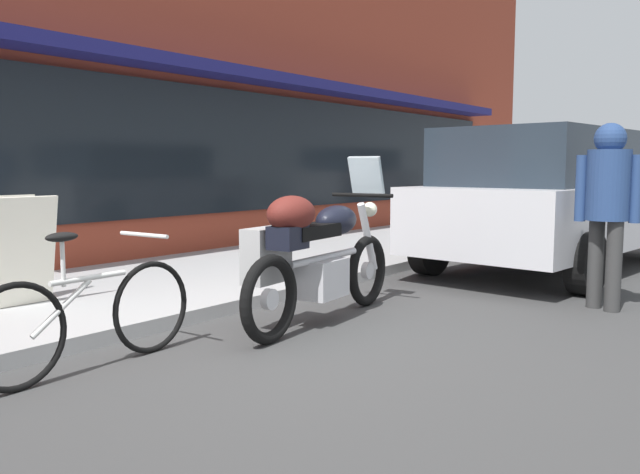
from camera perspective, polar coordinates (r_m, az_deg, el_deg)
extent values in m
plane|color=#3D3D3D|center=(4.88, -2.62, -9.50)|extent=(80.00, 80.00, 0.00)
cube|color=maroon|center=(11.71, -1.67, 18.69)|extent=(18.58, 0.35, 7.73)
cube|color=black|center=(11.31, -0.82, 7.31)|extent=(13.00, 0.06, 1.80)
cube|color=navy|center=(11.25, 0.08, 12.94)|extent=(13.00, 0.60, 0.16)
cube|color=#A6A6A6|center=(13.83, 13.48, 0.75)|extent=(30.00, 2.91, 0.12)
torus|color=black|center=(6.22, 4.15, -2.93)|extent=(0.68, 0.16, 0.67)
cylinder|color=silver|center=(6.22, 4.15, -2.93)|extent=(0.17, 0.08, 0.16)
torus|color=black|center=(4.89, -4.42, -5.44)|extent=(0.68, 0.16, 0.67)
cylinder|color=silver|center=(4.89, -4.42, -5.44)|extent=(0.17, 0.08, 0.16)
cube|color=silver|center=(5.49, 0.12, -3.61)|extent=(0.47, 0.34, 0.32)
cylinder|color=silver|center=(5.50, 0.39, -1.79)|extent=(1.03, 0.17, 0.06)
ellipsoid|color=black|center=(5.64, 1.44, 1.47)|extent=(0.55, 0.33, 0.26)
cube|color=black|center=(5.29, -0.83, 0.50)|extent=(0.62, 0.30, 0.11)
cube|color=black|center=(5.02, -2.83, -0.04)|extent=(0.30, 0.25, 0.18)
cylinder|color=silver|center=(6.18, 4.18, -0.01)|extent=(0.35, 0.11, 0.67)
cylinder|color=black|center=(6.04, 3.69, 3.67)|extent=(0.10, 0.62, 0.04)
cube|color=silver|center=(6.11, 4.05, 5.38)|extent=(0.18, 0.33, 0.35)
sphere|color=#EAEACC|center=(6.19, 4.36, 2.42)|extent=(0.14, 0.14, 0.14)
cube|color=#A9A9A9|center=(5.21, -4.70, -1.59)|extent=(0.46, 0.25, 0.44)
cube|color=black|center=(5.29, -5.59, -1.49)|extent=(0.37, 0.06, 0.03)
ellipsoid|color=#591E19|center=(5.04, -2.52, 2.05)|extent=(0.51, 0.37, 0.28)
torus|color=black|center=(4.80, -14.49, -5.95)|extent=(0.66, 0.06, 0.66)
torus|color=black|center=(4.24, -24.97, -7.92)|extent=(0.66, 0.06, 0.66)
cylinder|color=silver|center=(4.45, -19.52, -3.38)|extent=(0.55, 0.06, 0.04)
cylinder|color=silver|center=(4.36, -21.61, -5.77)|extent=(0.43, 0.05, 0.32)
cylinder|color=silver|center=(4.33, -21.53, -2.10)|extent=(0.03, 0.03, 0.30)
ellipsoid|color=black|center=(4.31, -21.61, 0.00)|extent=(0.22, 0.11, 0.06)
cylinder|color=silver|center=(4.69, -15.13, 0.19)|extent=(0.05, 0.48, 0.03)
cube|color=silver|center=(9.00, 20.21, 1.90)|extent=(4.93, 2.35, 0.76)
cube|color=#232D38|center=(8.72, 19.65, 6.50)|extent=(3.39, 1.97, 0.67)
cube|color=#383838|center=(11.21, 24.77, 0.93)|extent=(0.34, 1.90, 0.24)
cylinder|color=black|center=(10.85, 18.74, 0.59)|extent=(0.68, 0.28, 0.66)
cylinder|color=black|center=(8.09, 9.55, -0.95)|extent=(0.68, 0.28, 0.66)
cylinder|color=black|center=(7.24, 22.20, -2.15)|extent=(0.68, 0.28, 0.66)
cylinder|color=#353535|center=(6.63, 22.91, -2.16)|extent=(0.14, 0.14, 0.83)
cylinder|color=#353535|center=(6.50, 24.25, -2.37)|extent=(0.14, 0.14, 0.83)
cylinder|color=navy|center=(6.51, 23.85, 4.17)|extent=(0.45, 0.45, 0.64)
sphere|color=navy|center=(6.51, 24.01, 7.86)|extent=(0.28, 0.28, 0.28)
sphere|color=tan|center=(6.57, 24.03, 7.84)|extent=(0.17, 0.17, 0.17)
cylinder|color=navy|center=(6.52, 21.81, 3.97)|extent=(0.10, 0.10, 0.61)
cylinder|color=navy|center=(6.50, 25.87, 3.79)|extent=(0.10, 0.10, 0.61)
cube|color=silver|center=(6.13, -24.38, -1.15)|extent=(0.55, 0.20, 0.94)
cube|color=silver|center=(6.32, -25.33, -0.99)|extent=(0.55, 0.20, 0.94)
cylinder|color=black|center=(16.01, 25.51, 2.00)|extent=(0.66, 0.22, 0.66)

